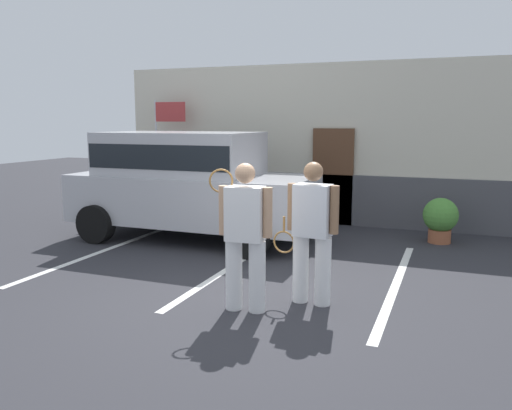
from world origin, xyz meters
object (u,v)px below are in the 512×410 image
object	(u,v)px
tennis_player_man	(245,235)
tennis_player_woman	(312,231)
flag_pole	(164,136)
potted_plant_by_porch	(440,218)
parked_suv	(188,180)

from	to	relation	value
tennis_player_man	tennis_player_woman	world-z (taller)	tennis_player_man
tennis_player_woman	flag_pole	distance (m)	6.84
potted_plant_by_porch	flag_pole	xyz separation A→B (m)	(-6.29, 0.63, 1.44)
tennis_player_man	potted_plant_by_porch	xyz separation A→B (m)	(2.06, 4.56, -0.46)
tennis_player_man	tennis_player_woman	bearing A→B (deg)	-145.43
tennis_player_woman	flag_pole	bearing A→B (deg)	-38.77
parked_suv	flag_pole	world-z (taller)	flag_pole
tennis_player_man	potted_plant_by_porch	distance (m)	5.03
tennis_player_man	tennis_player_woman	xyz separation A→B (m)	(0.67, 0.53, -0.01)
parked_suv	potted_plant_by_porch	size ratio (longest dim) A/B	5.44
parked_suv	potted_plant_by_porch	distance (m)	4.82
potted_plant_by_porch	parked_suv	bearing A→B (deg)	-163.14
parked_suv	tennis_player_woman	size ratio (longest dim) A/B	2.59
parked_suv	tennis_player_man	distance (m)	4.05
parked_suv	flag_pole	bearing A→B (deg)	130.37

